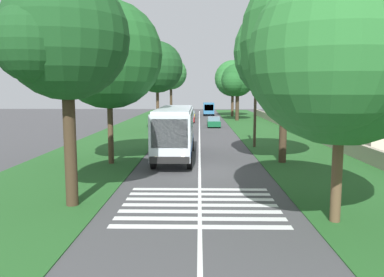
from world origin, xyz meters
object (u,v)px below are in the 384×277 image
at_px(trailing_car_3, 190,115).
at_px(roadside_tree_left_1, 107,57).
at_px(roadside_building, 380,110).
at_px(trailing_minibus_0, 209,108).
at_px(roadside_tree_left_0, 170,75).
at_px(roadside_tree_right_3, 232,79).
at_px(roadside_tree_left_2, 156,69).
at_px(trailing_car_2, 189,118).
at_px(trailing_car_1, 214,122).
at_px(roadside_tree_right_2, 337,49).
at_px(roadside_tree_left_3, 64,40).
at_px(trailing_car_0, 185,127).
at_px(roadside_tree_right_0, 237,81).
at_px(roadside_tree_right_1, 282,55).
at_px(utility_pole, 255,100).
at_px(coach_bus, 175,129).

relative_size(trailing_car_3, roadside_tree_left_1, 0.40).
bearing_deg(roadside_building, trailing_minibus_0, 20.43).
relative_size(roadside_tree_left_0, roadside_tree_right_3, 1.06).
height_order(trailing_minibus_0, roadside_tree_left_2, roadside_tree_left_2).
height_order(trailing_car_2, trailing_minibus_0, trailing_minibus_0).
xyz_separation_m(trailing_car_3, roadside_tree_left_2, (-20.99, 3.61, 6.95)).
bearing_deg(roadside_building, trailing_car_1, 43.42).
xyz_separation_m(roadside_tree_left_0, roadside_tree_right_2, (-62.23, -10.71, -1.61)).
bearing_deg(roadside_tree_left_3, roadside_building, -48.01).
relative_size(trailing_car_2, roadside_building, 0.40).
relative_size(trailing_car_1, roadside_tree_left_3, 0.44).
bearing_deg(trailing_car_0, roadside_tree_right_0, -22.63).
bearing_deg(roadside_tree_right_1, roadside_tree_left_0, 12.81).
bearing_deg(roadside_tree_left_3, trailing_car_3, -4.41).
bearing_deg(roadside_tree_right_2, trailing_car_1, 4.39).
relative_size(roadside_tree_right_2, roadside_building, 0.96).
xyz_separation_m(trailing_car_3, roadside_building, (-31.34, -18.80, 2.47)).
height_order(trailing_car_2, roadside_building, roadside_building).
bearing_deg(trailing_car_3, trailing_car_0, 179.74).
xyz_separation_m(trailing_car_3, roadside_tree_right_2, (-53.78, -6.58, 5.82)).
height_order(roadside_tree_right_0, utility_pole, roadside_tree_right_0).
xyz_separation_m(trailing_car_1, roadside_tree_left_0, (23.75, 7.76, 7.42)).
height_order(trailing_car_0, roadside_building, roadside_building).
height_order(coach_bus, trailing_car_1, coach_bus).
bearing_deg(roadside_tree_left_2, roadside_tree_left_0, 1.02).
relative_size(roadside_tree_right_1, roadside_building, 1.01).
height_order(roadside_tree_left_1, roadside_building, roadside_tree_left_1).
bearing_deg(roadside_tree_right_0, roadside_building, -157.90).
xyz_separation_m(roadside_tree_left_1, roadside_tree_right_0, (38.02, -12.30, -0.66)).
xyz_separation_m(roadside_tree_left_2, roadside_building, (-10.35, -22.41, -4.48)).
bearing_deg(roadside_tree_left_0, trailing_minibus_0, -80.76).
relative_size(trailing_car_1, roadside_tree_left_0, 0.38).
bearing_deg(trailing_car_1, trailing_car_0, 154.34).
xyz_separation_m(trailing_minibus_0, roadside_tree_right_2, (-63.47, -3.07, 4.94)).
bearing_deg(trailing_car_1, utility_pole, -171.41).
bearing_deg(roadside_tree_left_0, trailing_car_1, -161.91).
xyz_separation_m(roadside_tree_left_0, roadside_tree_left_2, (-29.44, -0.52, -0.47)).
bearing_deg(roadside_tree_right_3, roadside_tree_left_0, 81.11).
relative_size(trailing_car_3, roadside_tree_right_0, 0.46).
xyz_separation_m(trailing_car_0, roadside_tree_left_0, (31.50, 4.03, 7.42)).
distance_m(roadside_tree_left_1, utility_pole, 13.85).
distance_m(coach_bus, roadside_tree_left_1, 7.04).
bearing_deg(coach_bus, roadside_tree_left_2, 10.35).
distance_m(trailing_car_3, roadside_building, 36.63).
relative_size(roadside_tree_left_3, roadside_building, 0.90).
distance_m(trailing_car_0, roadside_building, 20.78).
relative_size(roadside_tree_left_3, roadside_tree_right_0, 1.05).
relative_size(trailing_car_3, trailing_minibus_0, 0.72).
bearing_deg(roadside_tree_left_0, roadside_tree_right_0, -136.67).
bearing_deg(roadside_tree_right_1, roadside_tree_right_0, -0.82).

